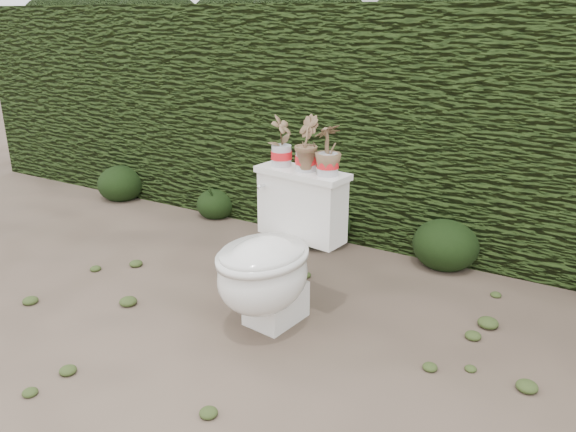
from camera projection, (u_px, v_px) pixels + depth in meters
The scene contains 10 objects.
ground at pixel (297, 319), 2.99m from camera, with size 60.00×60.00×0.00m, color #786452.
hedge at pixel (408, 122), 4.01m from camera, with size 8.00×1.00×1.60m, color #2C4115.
toilet at pixel (273, 260), 2.84m from camera, with size 0.54×0.73×0.78m.
potted_plant_left at pixel (281, 142), 2.91m from camera, with size 0.13×0.09×0.25m, color #317223.
potted_plant_center at pixel (306, 145), 2.82m from camera, with size 0.15×0.12×0.27m, color #317223.
potted_plant_right at pixel (328, 151), 2.75m from camera, with size 0.13×0.13×0.24m, color #317223.
liriope_clump_0 at pixel (121, 181), 4.90m from camera, with size 0.40×0.40×0.32m, color black.
liriope_clump_1 at pixel (216, 201), 4.48m from camera, with size 0.31×0.31×0.25m, color black.
liriope_clump_2 at pixel (320, 220), 3.93m from camera, with size 0.43×0.43×0.34m, color black.
liriope_clump_3 at pixel (446, 240), 3.58m from camera, with size 0.42×0.42×0.34m, color black.
Camera 1 is at (1.28, -2.29, 1.53)m, focal length 35.00 mm.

